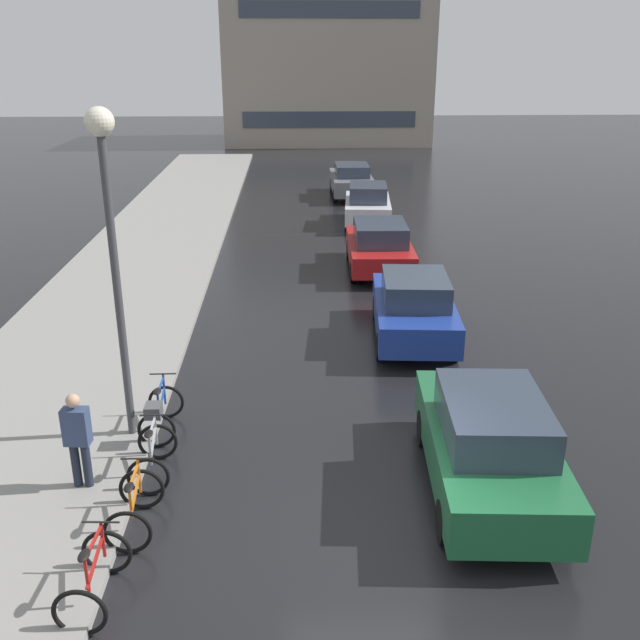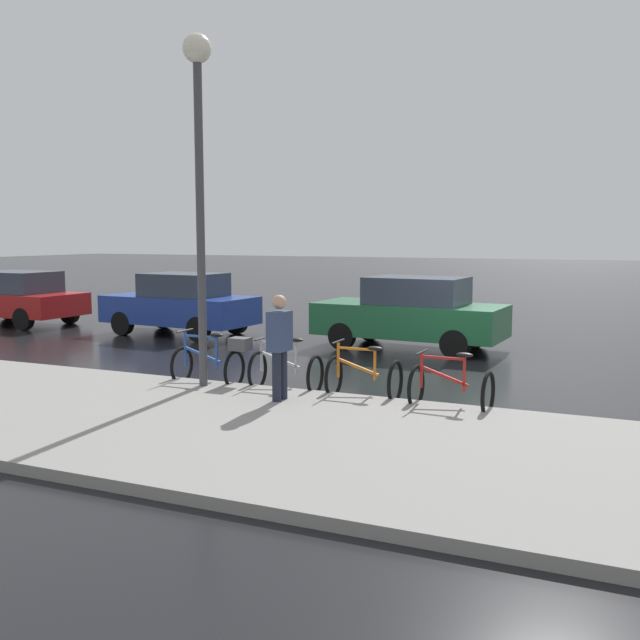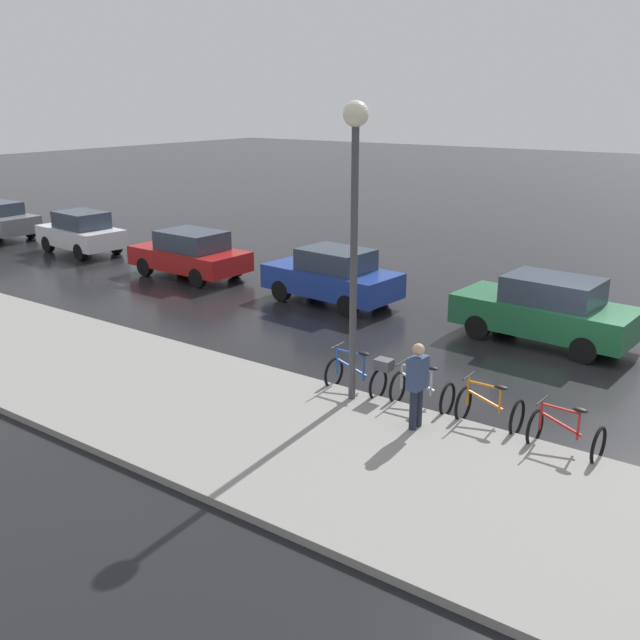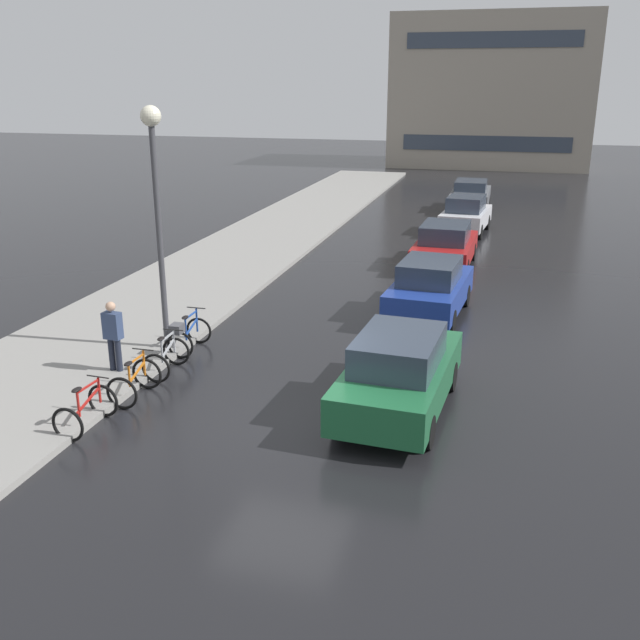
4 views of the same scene
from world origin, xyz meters
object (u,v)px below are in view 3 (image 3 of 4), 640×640
at_px(pedestrian, 417,384).
at_px(car_green, 546,310).
at_px(bicycle_farthest, 362,373).
at_px(car_blue, 332,276).
at_px(car_white, 81,232).
at_px(bicycle_second, 490,409).
at_px(bicycle_third, 422,391).
at_px(car_red, 190,254).
at_px(bicycle_nearest, 566,434).
at_px(streetlamp, 355,197).

bearing_deg(pedestrian, car_green, -1.42).
bearing_deg(car_green, bicycle_farthest, 161.03).
bearing_deg(car_blue, pedestrian, -135.49).
relative_size(car_green, car_white, 1.15).
distance_m(bicycle_second, bicycle_third, 1.42).
bearing_deg(car_green, bicycle_second, -171.28).
xyz_separation_m(bicycle_third, car_green, (5.45, -0.58, 0.46)).
height_order(car_blue, car_red, car_blue).
xyz_separation_m(bicycle_second, pedestrian, (-1.03, 1.00, 0.61)).
distance_m(car_red, pedestrian, 13.58).
distance_m(car_white, pedestrian, 19.53).
bearing_deg(bicycle_third, car_blue, 47.66).
distance_m(bicycle_nearest, pedestrian, 2.68).
bearing_deg(car_red, bicycle_third, -113.86).
xyz_separation_m(bicycle_nearest, bicycle_second, (0.22, 1.48, 0.00)).
relative_size(bicycle_third, car_green, 0.26).
relative_size(bicycle_nearest, car_white, 0.31).
xyz_separation_m(car_red, car_white, (0.28, 6.35, 0.02)).
xyz_separation_m(bicycle_nearest, car_white, (5.67, 20.91, 0.44)).
height_order(bicycle_farthest, car_white, car_white).
bearing_deg(bicycle_third, car_green, -6.10).
distance_m(bicycle_farthest, streetlamp, 3.72).
distance_m(car_red, streetlamp, 12.36).
relative_size(car_blue, pedestrian, 2.41).
relative_size(bicycle_third, car_white, 0.30).
bearing_deg(bicycle_second, pedestrian, 135.87).
height_order(car_green, streetlamp, streetlamp).
height_order(bicycle_farthest, streetlamp, streetlamp).
height_order(bicycle_third, car_red, car_red).
bearing_deg(car_blue, bicycle_third, -132.34).
bearing_deg(bicycle_nearest, streetlamp, 95.16).
bearing_deg(car_green, car_white, 90.04).
xyz_separation_m(car_blue, streetlamp, (-5.92, -4.57, 3.34)).
height_order(car_blue, car_white, car_blue).
distance_m(bicycle_nearest, streetlamp, 5.63).
bearing_deg(bicycle_third, bicycle_farthest, 94.67).
xyz_separation_m(car_blue, car_white, (0.13, 12.18, 0.00)).
distance_m(bicycle_farthest, pedestrian, 2.05).
bearing_deg(bicycle_nearest, car_red, 69.67).
distance_m(bicycle_second, car_green, 5.55).
xyz_separation_m(car_green, car_white, (-0.01, 18.59, -0.02)).
bearing_deg(streetlamp, car_green, -16.85).
relative_size(bicycle_third, car_red, 0.27).
height_order(car_blue, pedestrian, pedestrian).
bearing_deg(car_green, car_blue, 91.29).
height_order(bicycle_second, streetlamp, streetlamp).
relative_size(bicycle_second, pedestrian, 0.63).
xyz_separation_m(bicycle_third, car_red, (5.16, 11.66, 0.42)).
height_order(bicycle_second, car_white, car_white).
bearing_deg(car_white, streetlamp, -109.85).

